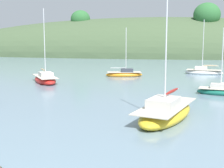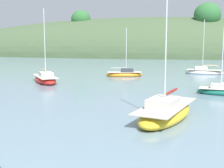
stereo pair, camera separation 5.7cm
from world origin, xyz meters
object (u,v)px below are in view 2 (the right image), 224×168
object	(u,v)px
sailboat_orange_cutter	(166,112)
sailboat_teal_outer	(204,72)
sailboat_blue_center	(125,74)
sailboat_grey_yawl	(223,91)
sailboat_yellow_far	(45,79)

from	to	relation	value
sailboat_orange_cutter	sailboat_teal_outer	bearing A→B (deg)	78.89
sailboat_blue_center	sailboat_grey_yawl	bearing A→B (deg)	-49.10
sailboat_yellow_far	sailboat_grey_yawl	bearing A→B (deg)	-14.12
sailboat_teal_outer	sailboat_blue_center	world-z (taller)	sailboat_teal_outer
sailboat_teal_outer	sailboat_yellow_far	xyz separation A→B (m)	(-20.25, -12.95, 0.04)
sailboat_yellow_far	sailboat_grey_yawl	distance (m)	20.67
sailboat_teal_outer	sailboat_grey_yawl	xyz separation A→B (m)	(-0.20, -17.99, -0.04)
sailboat_yellow_far	sailboat_grey_yawl	world-z (taller)	sailboat_yellow_far
sailboat_teal_outer	sailboat_grey_yawl	world-z (taller)	sailboat_teal_outer
sailboat_teal_outer	sailboat_grey_yawl	size ratio (longest dim) A/B	1.28
sailboat_yellow_far	sailboat_blue_center	xyz separation A→B (m)	(8.73, 8.03, -0.07)
sailboat_blue_center	sailboat_teal_outer	bearing A→B (deg)	23.14
sailboat_yellow_far	sailboat_grey_yawl	size ratio (longest dim) A/B	1.40
sailboat_grey_yawl	sailboat_orange_cutter	bearing A→B (deg)	-117.60
sailboat_teal_outer	sailboat_grey_yawl	bearing A→B (deg)	-90.63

